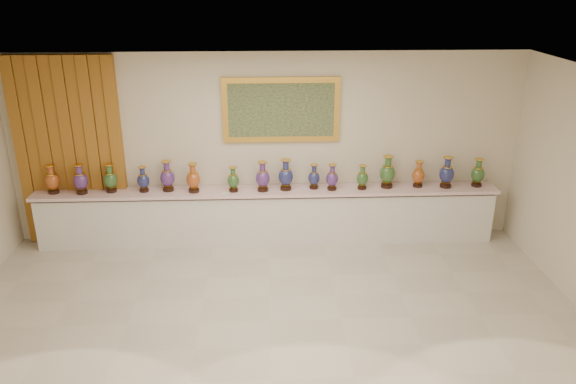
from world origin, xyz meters
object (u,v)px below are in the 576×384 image
at_px(vase_0, 52,181).
at_px(vase_1, 81,181).
at_px(counter, 268,216).
at_px(vase_2, 110,179).

xyz_separation_m(vase_0, vase_1, (0.44, -0.04, 0.01)).
xyz_separation_m(counter, vase_2, (-2.42, 0.01, 0.67)).
bearing_deg(vase_2, counter, -0.17).
relative_size(vase_1, vase_2, 1.04).
distance_m(counter, vase_0, 3.37).
height_order(counter, vase_1, vase_1).
bearing_deg(counter, vase_2, 179.83).
distance_m(vase_1, vase_2, 0.44).
height_order(vase_0, vase_1, vase_1).
bearing_deg(vase_0, vase_2, 1.20).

